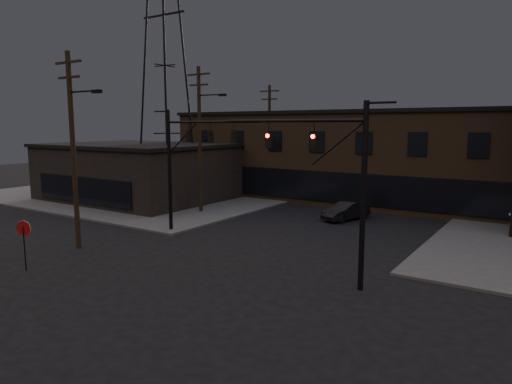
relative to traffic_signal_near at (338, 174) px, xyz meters
The scene contains 12 objects.
ground 8.56m from the traffic_signal_near, 139.97° to the right, with size 140.00×140.00×0.00m, color black.
sidewalk_nw 32.84m from the traffic_signal_near, 147.39° to the left, with size 30.00×30.00×0.15m, color #474744.
building_row 24.12m from the traffic_signal_near, 102.84° to the left, with size 40.00×12.00×8.00m, color #4D3D29.
building_left 27.95m from the traffic_signal_near, 155.60° to the left, with size 16.00×12.00×5.00m, color black.
traffic_signal_near is the anchor object (origin of this frame).
traffic_signal_far 12.57m from the traffic_signal_near, 163.83° to the left, with size 7.12×0.24×8.00m.
stop_sign 15.17m from the traffic_signal_near, 154.10° to the right, with size 0.72×0.33×2.48m.
utility_pole_near 15.03m from the traffic_signal_near, behind, with size 3.70×0.28×11.00m.
utility_pole_mid 18.47m from the traffic_signal_near, 148.97° to the left, with size 3.70×0.28×11.50m.
utility_pole_far 27.33m from the traffic_signal_near, 128.10° to the left, with size 2.20×0.28×11.00m.
transmission_tower 28.02m from the traffic_signal_near, 149.97° to the left, with size 7.00×7.00×25.00m, color black, non-canonical shape.
car_crossing 14.95m from the traffic_signal_near, 110.68° to the left, with size 1.42×4.07×1.34m, color black.
Camera 1 is at (13.14, -13.64, 7.00)m, focal length 32.00 mm.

